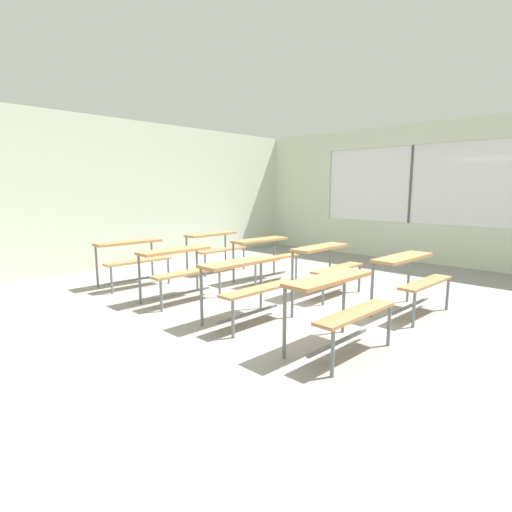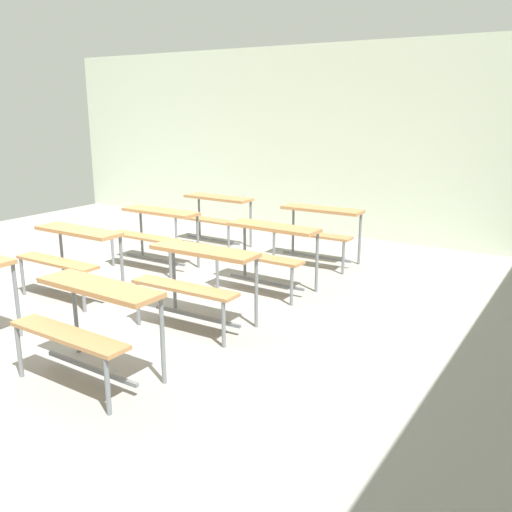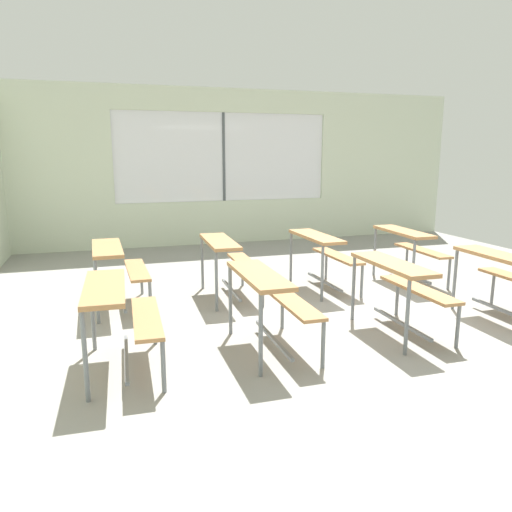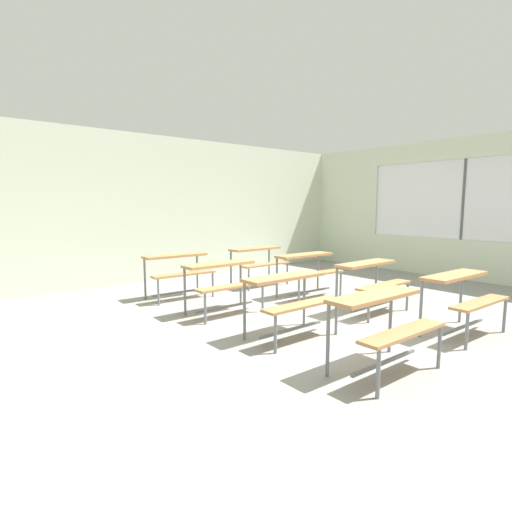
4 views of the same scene
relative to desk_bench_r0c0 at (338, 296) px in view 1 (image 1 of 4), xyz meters
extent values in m
cube|color=gray|center=(0.53, 1.23, -0.59)|extent=(10.00, 9.00, 0.05)
cube|color=beige|center=(0.53, 5.73, 0.94)|extent=(10.00, 0.12, 3.00)
cube|color=beige|center=(5.53, 1.23, -0.14)|extent=(0.12, 9.00, 0.85)
cube|color=beige|center=(5.53, 1.23, 2.21)|extent=(0.12, 9.00, 0.45)
cube|color=beige|center=(5.53, 4.78, 1.14)|extent=(0.12, 1.90, 1.70)
cube|color=white|center=(5.53, 1.73, 1.14)|extent=(0.02, 4.20, 1.70)
cube|color=#4C5156|center=(5.53, 1.73, 1.14)|extent=(0.06, 0.05, 1.70)
cube|color=#A87547|center=(0.00, 0.11, 0.16)|extent=(1.11, 0.34, 0.04)
cube|color=#A87547|center=(0.00, -0.21, -0.12)|extent=(1.10, 0.24, 0.03)
cylinder|color=slate|center=(-0.49, 0.26, -0.20)|extent=(0.04, 0.04, 0.72)
cylinder|color=slate|center=(0.50, 0.24, -0.20)|extent=(0.04, 0.04, 0.72)
cylinder|color=slate|center=(-0.51, -0.29, -0.34)|extent=(0.04, 0.04, 0.44)
cylinder|color=slate|center=(0.49, -0.31, -0.34)|extent=(0.04, 0.04, 0.44)
cube|color=slate|center=(0.00, -0.03, -0.46)|extent=(1.00, 0.05, 0.03)
cube|color=#A87547|center=(1.73, 0.13, 0.16)|extent=(1.11, 0.35, 0.04)
cube|color=#A87547|center=(1.72, -0.19, -0.12)|extent=(1.11, 0.25, 0.03)
cylinder|color=slate|center=(1.23, 0.29, -0.20)|extent=(0.04, 0.04, 0.72)
cylinder|color=slate|center=(2.23, 0.25, -0.20)|extent=(0.04, 0.04, 0.72)
cylinder|color=slate|center=(1.22, -0.26, -0.34)|extent=(0.04, 0.04, 0.44)
cylinder|color=slate|center=(2.22, -0.30, -0.34)|extent=(0.04, 0.04, 0.44)
cube|color=slate|center=(1.72, -0.01, -0.46)|extent=(1.00, 0.06, 0.03)
cube|color=#A87547|center=(0.02, 1.40, 0.16)|extent=(1.10, 0.33, 0.04)
cube|color=#A87547|center=(0.02, 1.08, -0.12)|extent=(1.10, 0.23, 0.03)
cylinder|color=slate|center=(-0.48, 1.55, -0.20)|extent=(0.04, 0.04, 0.72)
cylinder|color=slate|center=(0.52, 1.54, -0.20)|extent=(0.04, 0.04, 0.72)
cylinder|color=slate|center=(-0.48, 1.00, -0.34)|extent=(0.04, 0.04, 0.44)
cylinder|color=slate|center=(0.52, 0.99, -0.34)|extent=(0.04, 0.04, 0.44)
cube|color=slate|center=(0.02, 1.26, -0.46)|extent=(1.00, 0.04, 0.03)
cube|color=#A87547|center=(1.73, 1.44, 0.16)|extent=(1.10, 0.33, 0.04)
cube|color=#A87547|center=(1.74, 1.12, -0.12)|extent=(1.10, 0.23, 0.03)
cylinder|color=slate|center=(1.23, 1.57, -0.20)|extent=(0.04, 0.04, 0.72)
cylinder|color=slate|center=(2.23, 1.59, -0.20)|extent=(0.04, 0.04, 0.72)
cylinder|color=slate|center=(1.24, 1.02, -0.34)|extent=(0.04, 0.04, 0.44)
cylinder|color=slate|center=(2.24, 1.04, -0.34)|extent=(0.04, 0.04, 0.44)
cube|color=slate|center=(1.74, 1.30, -0.46)|extent=(1.00, 0.04, 0.03)
cube|color=#A87547|center=(0.00, 2.78, 0.16)|extent=(1.10, 0.33, 0.04)
cube|color=#A87547|center=(0.00, 2.46, -0.12)|extent=(1.10, 0.23, 0.03)
cylinder|color=slate|center=(-0.50, 2.92, -0.20)|extent=(0.04, 0.04, 0.72)
cylinder|color=slate|center=(0.50, 2.91, -0.20)|extent=(0.04, 0.04, 0.72)
cylinder|color=slate|center=(-0.50, 2.37, -0.34)|extent=(0.04, 0.04, 0.44)
cylinder|color=slate|center=(0.50, 2.36, -0.34)|extent=(0.04, 0.04, 0.44)
cube|color=slate|center=(0.00, 2.64, -0.46)|extent=(1.00, 0.04, 0.03)
cube|color=#A87547|center=(1.75, 2.72, 0.16)|extent=(1.11, 0.36, 0.04)
cube|color=#A87547|center=(1.73, 2.40, -0.12)|extent=(1.11, 0.26, 0.03)
cylinder|color=slate|center=(1.25, 2.88, -0.20)|extent=(0.04, 0.04, 0.72)
cylinder|color=slate|center=(2.25, 2.84, -0.20)|extent=(0.04, 0.04, 0.72)
cylinder|color=slate|center=(1.23, 2.33, -0.34)|extent=(0.04, 0.04, 0.44)
cylinder|color=slate|center=(2.23, 2.29, -0.34)|extent=(0.04, 0.04, 0.44)
cube|color=slate|center=(1.74, 2.58, -0.46)|extent=(1.00, 0.07, 0.03)
cube|color=#A87547|center=(-0.02, 4.10, 0.16)|extent=(1.11, 0.36, 0.04)
cube|color=#A87547|center=(-0.03, 3.78, -0.12)|extent=(1.11, 0.26, 0.03)
cylinder|color=slate|center=(-0.51, 4.26, -0.20)|extent=(0.04, 0.04, 0.72)
cylinder|color=slate|center=(0.48, 4.22, -0.20)|extent=(0.04, 0.04, 0.72)
cylinder|color=slate|center=(-0.54, 3.71, -0.34)|extent=(0.04, 0.04, 0.44)
cylinder|color=slate|center=(0.46, 3.67, -0.34)|extent=(0.04, 0.04, 0.44)
cube|color=slate|center=(-0.03, 3.96, -0.46)|extent=(1.00, 0.07, 0.03)
cube|color=#A87547|center=(1.72, 4.05, 0.16)|extent=(1.10, 0.34, 0.04)
cube|color=#A87547|center=(1.73, 3.73, -0.12)|extent=(1.10, 0.24, 0.03)
cylinder|color=slate|center=(1.22, 4.18, -0.20)|extent=(0.04, 0.04, 0.72)
cylinder|color=slate|center=(2.22, 4.19, -0.20)|extent=(0.04, 0.04, 0.72)
cylinder|color=slate|center=(1.23, 3.63, -0.34)|extent=(0.04, 0.04, 0.44)
cylinder|color=slate|center=(2.23, 3.64, -0.34)|extent=(0.04, 0.04, 0.44)
cube|color=slate|center=(1.73, 3.91, -0.46)|extent=(1.00, 0.05, 0.03)
camera|label=1|loc=(-3.27, -2.07, 1.04)|focal=28.00mm
camera|label=2|loc=(4.90, -2.67, 1.49)|focal=39.30mm
camera|label=3|loc=(-4.03, 4.08, 1.22)|focal=34.45mm
camera|label=4|loc=(-3.27, -2.07, 1.04)|focal=28.00mm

